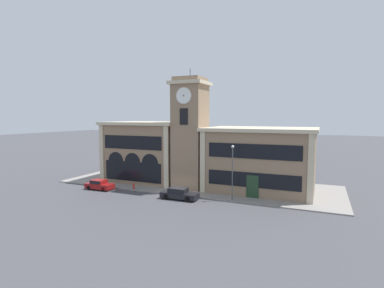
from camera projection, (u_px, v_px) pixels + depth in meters
The scene contains 9 objects.
ground_plane at pixel (176, 196), 38.84m from camera, with size 300.00×300.00×0.00m, color #424247.
sidewalk_kerb at pixel (197, 184), 45.26m from camera, with size 40.94×14.08×0.15m.
clock_tower at pixel (190, 133), 42.35m from camera, with size 4.89×4.89×16.89m.
town_hall_left_wing at pixel (149, 151), 48.41m from camera, with size 12.74×10.23×9.43m.
town_hall_right_wing at pixel (260, 159), 41.32m from camera, with size 14.77×10.23×8.75m.
parked_car_near at pixel (99, 184), 42.23m from camera, with size 4.04×1.78×1.37m.
parked_car_mid at pixel (179, 193), 37.22m from camera, with size 4.73×1.83×1.43m.
street_lamp at pixel (232, 165), 36.20m from camera, with size 0.36×0.36×6.67m.
fire_hydrant at pixel (134, 186), 41.75m from camera, with size 0.22×0.22×0.87m.
Camera 1 is at (17.20, -34.03, 10.23)m, focal length 28.00 mm.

